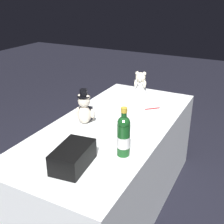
% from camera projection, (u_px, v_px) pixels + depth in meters
% --- Properties ---
extents(ground_plane, '(12.00, 12.00, 0.00)m').
position_uv_depth(ground_plane, '(112.00, 200.00, 2.51)').
color(ground_plane, black).
extents(reception_table, '(1.85, 0.85, 0.75)m').
position_uv_depth(reception_table, '(112.00, 164.00, 2.36)').
color(reception_table, white).
rests_on(reception_table, ground_plane).
extents(teddy_bear_groom, '(0.15, 0.15, 0.28)m').
position_uv_depth(teddy_bear_groom, '(85.00, 110.00, 2.19)').
color(teddy_bear_groom, beige).
rests_on(teddy_bear_groom, reception_table).
extents(teddy_bear_bride, '(0.21, 0.17, 0.24)m').
position_uv_depth(teddy_bear_bride, '(140.00, 84.00, 2.79)').
color(teddy_bear_bride, white).
rests_on(teddy_bear_bride, reception_table).
extents(champagne_bottle, '(0.08, 0.08, 0.32)m').
position_uv_depth(champagne_bottle, '(124.00, 135.00, 1.75)').
color(champagne_bottle, '#164A1C').
rests_on(champagne_bottle, reception_table).
extents(signing_pen, '(0.11, 0.11, 0.01)m').
position_uv_depth(signing_pen, '(152.00, 109.00, 2.48)').
color(signing_pen, maroon).
rests_on(signing_pen, reception_table).
extents(gift_case_black, '(0.31, 0.21, 0.13)m').
position_uv_depth(gift_case_black, '(73.00, 157.00, 1.66)').
color(gift_case_black, black).
rests_on(gift_case_black, reception_table).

